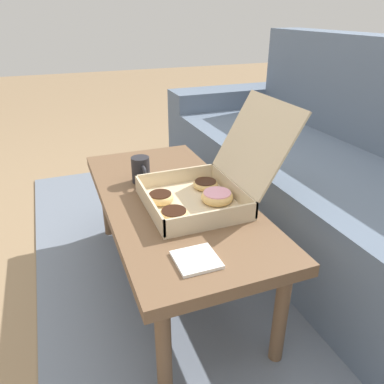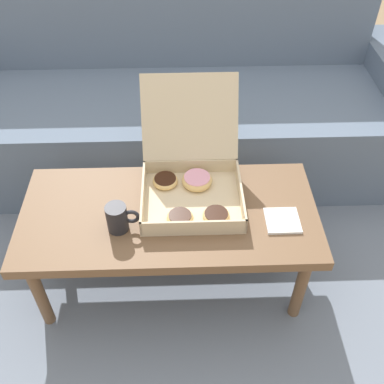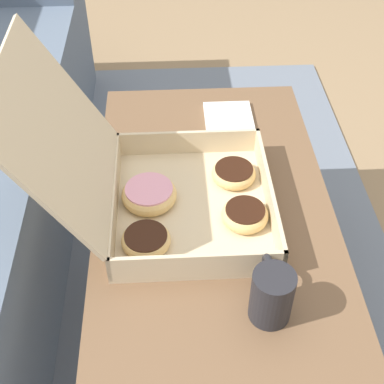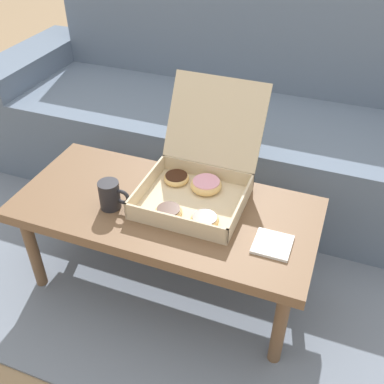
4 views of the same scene
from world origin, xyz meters
The scene contains 7 objects.
ground_plane centered at (0.00, 0.00, 0.00)m, with size 12.00×12.00×0.00m, color #937756.
area_rug centered at (0.00, 0.30, 0.01)m, with size 2.60×1.73×0.01m, color slate.
couch centered at (0.00, 0.81, 0.31)m, with size 2.48×0.80×0.92m.
coffee_table centered at (0.00, -0.03, 0.36)m, with size 1.06×0.49×0.40m.
pastry_box centered at (0.08, 0.07, 0.47)m, with size 0.36×0.48×0.35m.
coffee_mug centered at (-0.17, -0.10, 0.46)m, with size 0.11×0.07×0.10m.
napkin_stack centered at (0.40, -0.09, 0.41)m, with size 0.12×0.12×0.01m.
Camera 1 is at (1.17, -0.40, 1.03)m, focal length 35.00 mm.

